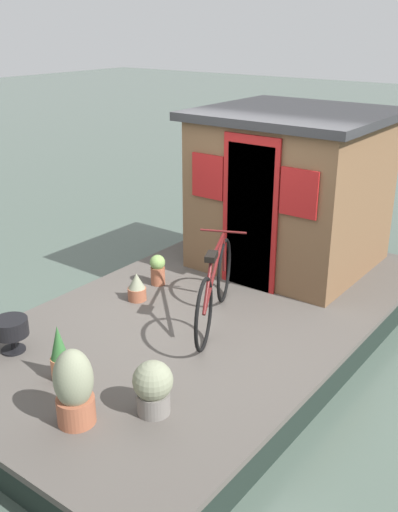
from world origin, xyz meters
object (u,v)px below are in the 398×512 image
Objects in this scene: potted_plant_sage at (158,269)px; potted_plant_geranium at (59,354)px; potted_plant_succulent at (137,287)px; charcoal_grill at (11,329)px; bicycle at (215,287)px; potted_plant_lavender at (74,388)px; potted_plant_thyme at (153,387)px; houseboat_cabin at (291,189)px.

potted_plant_sage is 0.71× the size of potted_plant_geranium.
charcoal_grill is (-1.54, 0.20, 0.08)m from potted_plant_succulent.
bicycle is at bearing -15.87° from potted_plant_geranium.
potted_plant_lavender is 1.35m from charcoal_grill.
potted_plant_thyme is 1.71m from charcoal_grill.
potted_plant_geranium is (-3.59, 0.28, -0.74)m from houseboat_cabin.
potted_plant_succulent is 0.48m from potted_plant_sage.
potted_plant_succulent is at bearing 95.57° from bicycle.
potted_plant_lavender is (-1.90, -1.10, 0.16)m from potted_plant_succulent.
houseboat_cabin is 3.77m from charcoal_grill.
potted_plant_succulent is at bearing 46.11° from potted_plant_thyme.
houseboat_cabin is at bearing 4.25° from potted_plant_lavender.
bicycle reaches higher than potted_plant_geranium.
bicycle is 4.91× the size of charcoal_grill.
potted_plant_geranium reaches higher than potted_plant_sage.
potted_plant_succulent is 2.09m from potted_plant_thyme.
potted_plant_geranium is at bearing 97.35° from potted_plant_thyme.
potted_plant_thyme is at bearing -133.89° from potted_plant_succulent.
potted_plant_succulent is 0.50× the size of potted_plant_lavender.
bicycle reaches higher than potted_plant_thyme.
potted_plant_thyme is 0.62m from potted_plant_lavender.
houseboat_cabin is 4.75× the size of potted_plant_thyme.
bicycle is 3.60× the size of potted_plant_thyme.
potted_plant_thyme is at bearing -41.13° from potted_plant_lavender.
bicycle is at bearing -36.45° from charcoal_grill.
charcoal_grill is (-1.63, 1.21, -0.16)m from bicycle.
houseboat_cabin reaches higher than potted_plant_lavender.
potted_plant_lavender is (-0.46, 0.40, 0.07)m from potted_plant_thyme.
charcoal_grill is (0.03, 0.73, -0.01)m from potted_plant_geranium.
potted_plant_geranium is 0.80× the size of potted_plant_lavender.
potted_plant_succulent is at bearing -7.45° from charcoal_grill.
houseboat_cabin reaches higher than charcoal_grill.
charcoal_grill reaches higher than potted_plant_succulent.
potted_plant_sage is at bearing -3.21° from charcoal_grill.
potted_plant_lavender reaches higher than potted_plant_geranium.
potted_plant_thyme is 0.88× the size of potted_plant_geranium.
bicycle reaches higher than charcoal_grill.
potted_plant_succulent is at bearing 30.01° from potted_plant_lavender.
houseboat_cabin is at bearing -30.00° from potted_plant_sage.
potted_plant_thyme is (-1.44, -1.50, 0.09)m from potted_plant_succulent.
potted_plant_thyme is at bearing -86.94° from charcoal_grill.
charcoal_grill is at bearing 143.55° from bicycle.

